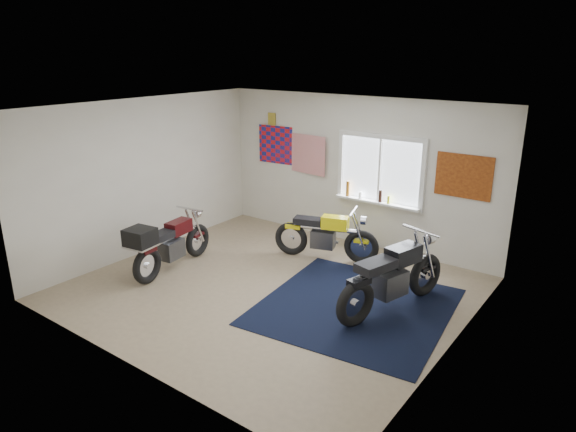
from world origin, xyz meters
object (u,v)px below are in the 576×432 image
Objects in this scene: navy_rug at (355,306)px; yellow_triumph at (325,236)px; maroon_tourer at (167,244)px; black_chrome_bike at (392,279)px.

navy_rug is 1.83m from yellow_triumph.
black_chrome_bike is at bearing -82.20° from maroon_tourer.
yellow_triumph is 0.98× the size of maroon_tourer.
yellow_triumph is (-1.29, 1.22, 0.40)m from navy_rug.
maroon_tourer is (-1.76, -1.98, 0.07)m from yellow_triumph.
yellow_triumph is at bearing -49.67° from maroon_tourer.
yellow_triumph is at bearing 136.56° from navy_rug.
yellow_triumph is 1.99m from black_chrome_bike.
yellow_triumph is 0.88× the size of black_chrome_bike.
maroon_tourer is at bearing -149.45° from yellow_triumph.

